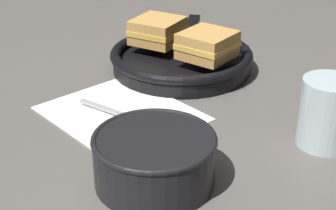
{
  "coord_description": "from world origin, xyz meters",
  "views": [
    {
      "loc": [
        0.52,
        -0.45,
        0.38
      ],
      "look_at": [
        0.03,
        0.03,
        0.04
      ],
      "focal_mm": 55.0,
      "sensor_mm": 36.0,
      "label": 1
    }
  ],
  "objects_px": {
    "sandwich_near_right": "(158,31)",
    "drinking_glass": "(328,113)",
    "soup_bowl": "(154,156)",
    "skillet": "(181,59)",
    "sandwich_near_left": "(208,45)",
    "spoon": "(135,119)"
  },
  "relations": [
    {
      "from": "sandwich_near_right",
      "to": "drinking_glass",
      "type": "bearing_deg",
      "value": -5.84
    },
    {
      "from": "soup_bowl",
      "to": "drinking_glass",
      "type": "bearing_deg",
      "value": 67.7
    },
    {
      "from": "soup_bowl",
      "to": "skillet",
      "type": "bearing_deg",
      "value": 129.5
    },
    {
      "from": "sandwich_near_left",
      "to": "spoon",
      "type": "bearing_deg",
      "value": -78.74
    },
    {
      "from": "soup_bowl",
      "to": "drinking_glass",
      "type": "height_order",
      "value": "drinking_glass"
    },
    {
      "from": "skillet",
      "to": "sandwich_near_left",
      "type": "bearing_deg",
      "value": 3.15
    },
    {
      "from": "soup_bowl",
      "to": "sandwich_near_right",
      "type": "height_order",
      "value": "sandwich_near_right"
    },
    {
      "from": "sandwich_near_left",
      "to": "skillet",
      "type": "bearing_deg",
      "value": -176.85
    },
    {
      "from": "sandwich_near_right",
      "to": "skillet",
      "type": "bearing_deg",
      "value": 6.6
    },
    {
      "from": "spoon",
      "to": "sandwich_near_right",
      "type": "bearing_deg",
      "value": 118.3
    },
    {
      "from": "soup_bowl",
      "to": "drinking_glass",
      "type": "xyz_separation_m",
      "value": [
        0.1,
        0.24,
        0.01
      ]
    },
    {
      "from": "soup_bowl",
      "to": "spoon",
      "type": "distance_m",
      "value": 0.16
    },
    {
      "from": "skillet",
      "to": "sandwich_near_right",
      "type": "bearing_deg",
      "value": -173.4
    },
    {
      "from": "spoon",
      "to": "skillet",
      "type": "xyz_separation_m",
      "value": [
        -0.1,
        0.2,
        0.01
      ]
    },
    {
      "from": "skillet",
      "to": "sandwich_near_left",
      "type": "relative_size",
      "value": 3.28
    },
    {
      "from": "spoon",
      "to": "sandwich_near_right",
      "type": "relative_size",
      "value": 1.45
    },
    {
      "from": "soup_bowl",
      "to": "sandwich_near_left",
      "type": "relative_size",
      "value": 1.52
    },
    {
      "from": "spoon",
      "to": "soup_bowl",
      "type": "bearing_deg",
      "value": -42.56
    },
    {
      "from": "spoon",
      "to": "sandwich_near_left",
      "type": "xyz_separation_m",
      "value": [
        -0.04,
        0.21,
        0.06
      ]
    },
    {
      "from": "spoon",
      "to": "sandwich_near_right",
      "type": "distance_m",
      "value": 0.26
    },
    {
      "from": "drinking_glass",
      "to": "sandwich_near_right",
      "type": "bearing_deg",
      "value": 174.16
    },
    {
      "from": "spoon",
      "to": "drinking_glass",
      "type": "relative_size",
      "value": 1.64
    }
  ]
}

